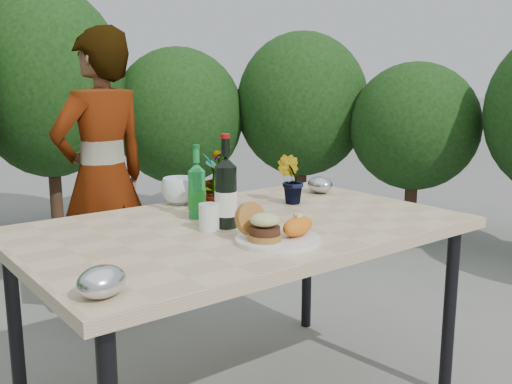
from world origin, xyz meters
TOP-DOWN VIEW (x-y plane):
  - patio_table at (0.00, 0.00)m, footprint 1.60×1.00m
  - shrub_hedge at (-0.31, 1.60)m, footprint 6.88×5.04m
  - dinner_plate at (-0.06, -0.27)m, footprint 0.28×0.28m
  - burger_stack at (-0.11, -0.25)m, footprint 0.11×0.16m
  - sweet_potato at (0.01, -0.29)m, footprint 0.17×0.12m
  - grilled_veg at (-0.04, -0.18)m, footprint 0.08×0.05m
  - wine_bottle at (-0.08, -0.01)m, footprint 0.08×0.08m
  - sparkling_water at (-0.09, 0.18)m, footprint 0.07×0.07m
  - plastic_cup at (-0.15, -0.01)m, footprint 0.07×0.07m
  - seedling_left at (0.01, 0.21)m, footprint 0.15×0.15m
  - seedling_mid at (0.37, 0.16)m, footprint 0.13×0.14m
  - seedling_right at (0.11, 0.31)m, footprint 0.20×0.20m
  - blue_bowl at (-0.01, 0.44)m, footprint 0.15×0.15m
  - foil_packet_left at (-0.70, -0.38)m, footprint 0.16×0.15m
  - foil_packet_right at (0.63, 0.25)m, footprint 0.12×0.14m
  - person at (-0.06, 1.15)m, footprint 0.62×0.47m

SIDE VIEW (x-z plane):
  - patio_table at x=0.00m, z-range 0.32..1.07m
  - dinner_plate at x=-0.06m, z-range 0.75..0.76m
  - person at x=-0.06m, z-range 0.00..1.54m
  - grilled_veg at x=-0.04m, z-range 0.76..0.79m
  - foil_packet_left at x=-0.70m, z-range 0.75..0.83m
  - foil_packet_right at x=0.63m, z-range 0.75..0.83m
  - sweet_potato at x=0.01m, z-range 0.77..0.83m
  - plastic_cup at x=-0.15m, z-range 0.75..0.84m
  - blue_bowl at x=-0.01m, z-range 0.75..0.86m
  - burger_stack at x=-0.11m, z-range 0.75..0.87m
  - sparkling_water at x=-0.09m, z-range 0.71..0.99m
  - seedling_mid at x=0.37m, z-range 0.75..0.96m
  - seedling_left at x=0.01m, z-range 0.75..0.99m
  - wine_bottle at x=-0.08m, z-range 0.71..1.04m
  - seedling_right at x=0.11m, z-range 0.75..1.00m
  - shrub_hedge at x=-0.31m, z-range 0.04..2.21m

